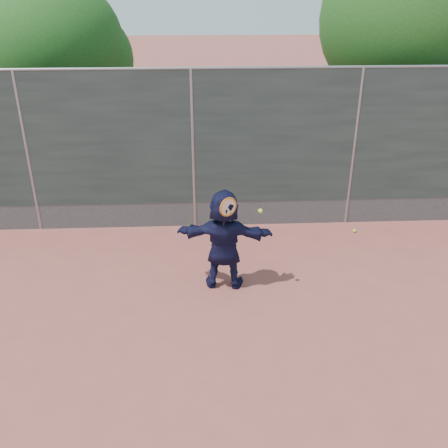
{
  "coord_description": "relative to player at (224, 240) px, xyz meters",
  "views": [
    {
      "loc": [
        0.13,
        -5.33,
        4.38
      ],
      "look_at": [
        0.47,
        1.36,
        1.07
      ],
      "focal_mm": 40.0,
      "sensor_mm": 36.0,
      "label": 1
    }
  ],
  "objects": [
    {
      "name": "tree_left",
      "position": [
        -3.31,
        5.19,
        2.14
      ],
      "size": [
        3.15,
        3.0,
        4.53
      ],
      "color": "#382314",
      "rests_on": "ground"
    },
    {
      "name": "ground",
      "position": [
        -0.47,
        -1.36,
        -0.8
      ],
      "size": [
        80.0,
        80.0,
        0.0
      ],
      "primitive_type": "plane",
      "color": "#9E4C42",
      "rests_on": "ground"
    },
    {
      "name": "ball_ground",
      "position": [
        2.59,
        1.68,
        -0.77
      ],
      "size": [
        0.07,
        0.07,
        0.07
      ],
      "primitive_type": "sphere",
      "color": "yellow",
      "rests_on": "ground"
    },
    {
      "name": "fence",
      "position": [
        -0.47,
        2.14,
        0.78
      ],
      "size": [
        20.0,
        0.06,
        3.03
      ],
      "color": "#38423D",
      "rests_on": "ground"
    },
    {
      "name": "swing_action",
      "position": [
        0.09,
        -0.19,
        0.61
      ],
      "size": [
        0.64,
        0.18,
        0.51
      ],
      "color": "orange",
      "rests_on": "ground"
    },
    {
      "name": "weed_clump",
      "position": [
        -0.17,
        2.02,
        -0.67
      ],
      "size": [
        0.68,
        0.07,
        0.3
      ],
      "color": "#387226",
      "rests_on": "ground"
    },
    {
      "name": "tree_right",
      "position": [
        4.22,
        4.39,
        2.69
      ],
      "size": [
        3.78,
        3.6,
        5.39
      ],
      "color": "#382314",
      "rests_on": "ground"
    },
    {
      "name": "player",
      "position": [
        0.0,
        0.0,
        0.0
      ],
      "size": [
        1.53,
        0.65,
        1.61
      ],
      "primitive_type": "imported",
      "rotation": [
        0.0,
        0.0,
        3.02
      ],
      "color": "#141537",
      "rests_on": "ground"
    }
  ]
}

